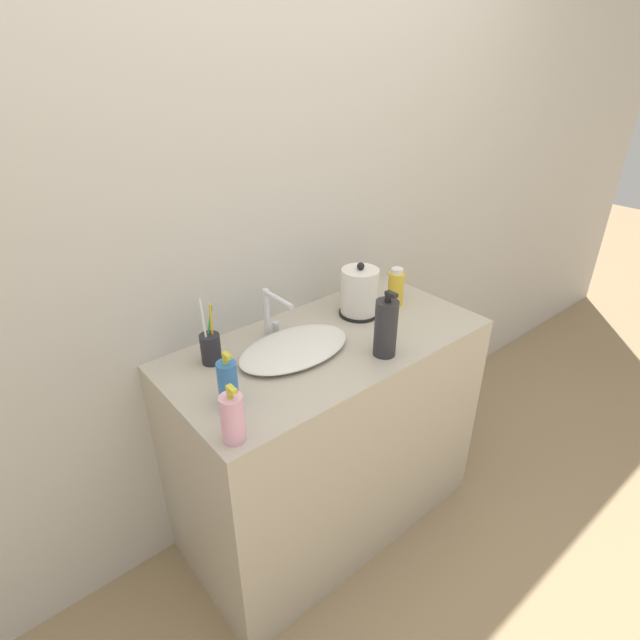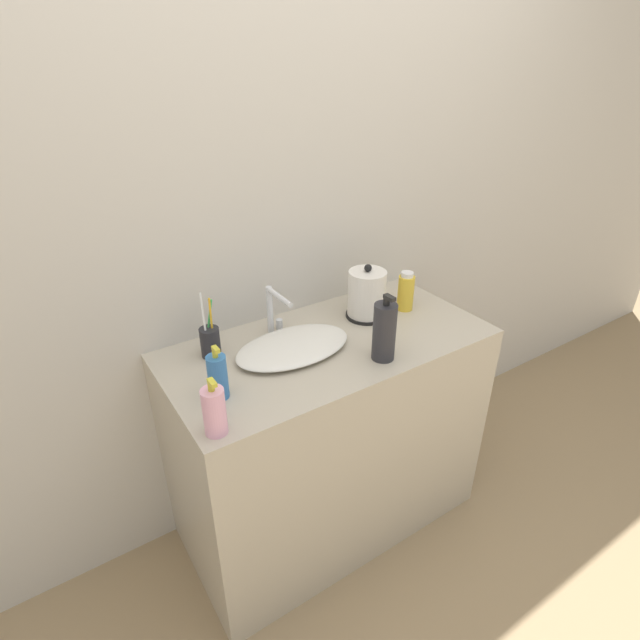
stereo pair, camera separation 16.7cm
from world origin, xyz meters
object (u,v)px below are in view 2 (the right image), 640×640
object	(u,v)px
lotion_bottle	(384,331)
shampoo_bottle	(218,376)
mouthwash_bottle	(214,411)
hand_cream_bottle	(406,292)
faucet	(274,308)
electric_kettle	(367,296)
toothbrush_cup	(210,341)

from	to	relation	value
lotion_bottle	shampoo_bottle	xyz separation A→B (m)	(-0.53, 0.10, -0.03)
mouthwash_bottle	hand_cream_bottle	size ratio (longest dim) A/B	1.11
faucet	mouthwash_bottle	size ratio (longest dim) A/B	1.04
shampoo_bottle	mouthwash_bottle	bearing A→B (deg)	-116.31
faucet	hand_cream_bottle	xyz separation A→B (m)	(0.52, -0.10, -0.03)
shampoo_bottle	mouthwash_bottle	distance (m)	0.16
electric_kettle	mouthwash_bottle	size ratio (longest dim) A/B	1.23
mouthwash_bottle	lotion_bottle	bearing A→B (deg)	3.71
shampoo_bottle	electric_kettle	bearing A→B (deg)	13.56
faucet	electric_kettle	xyz separation A→B (m)	(0.35, -0.07, -0.02)
faucet	shampoo_bottle	size ratio (longest dim) A/B	1.03
electric_kettle	hand_cream_bottle	xyz separation A→B (m)	(0.17, -0.03, -0.01)
lotion_bottle	shampoo_bottle	size ratio (longest dim) A/B	1.34
toothbrush_cup	shampoo_bottle	bearing A→B (deg)	-106.68
shampoo_bottle	hand_cream_bottle	distance (m)	0.84
toothbrush_cup	shampoo_bottle	size ratio (longest dim) A/B	1.30
faucet	electric_kettle	world-z (taller)	electric_kettle
mouthwash_bottle	hand_cream_bottle	xyz separation A→B (m)	(0.90, 0.27, 0.00)
toothbrush_cup	lotion_bottle	xyz separation A→B (m)	(0.47, -0.33, 0.05)
toothbrush_cup	mouthwash_bottle	world-z (taller)	toothbrush_cup
mouthwash_bottle	hand_cream_bottle	distance (m)	0.94
faucet	shampoo_bottle	bearing A→B (deg)	-143.53
faucet	electric_kettle	size ratio (longest dim) A/B	0.84
shampoo_bottle	hand_cream_bottle	xyz separation A→B (m)	(0.83, 0.13, 0.00)
lotion_bottle	hand_cream_bottle	size ratio (longest dim) A/B	1.49
toothbrush_cup	shampoo_bottle	distance (m)	0.23
electric_kettle	toothbrush_cup	world-z (taller)	toothbrush_cup
faucet	shampoo_bottle	xyz separation A→B (m)	(-0.31, -0.23, -0.03)
lotion_bottle	electric_kettle	bearing A→B (deg)	63.04
faucet	lotion_bottle	world-z (taller)	lotion_bottle
toothbrush_cup	hand_cream_bottle	size ratio (longest dim) A/B	1.46
hand_cream_bottle	shampoo_bottle	bearing A→B (deg)	-171.33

